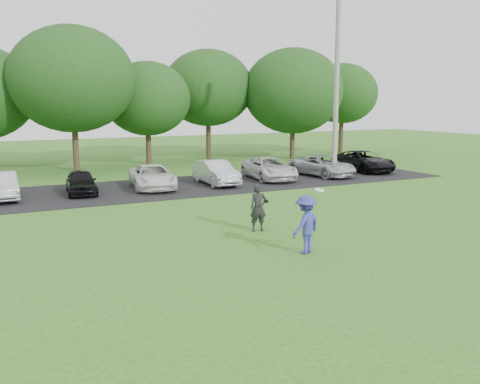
% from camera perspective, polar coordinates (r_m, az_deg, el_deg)
% --- Properties ---
extents(ground, '(100.00, 100.00, 0.00)m').
position_cam_1_polar(ground, '(14.70, 6.23, -7.07)').
color(ground, '#2C671D').
rests_on(ground, ground).
extents(parking_lot, '(32.00, 6.50, 0.03)m').
position_cam_1_polar(parking_lot, '(26.28, -9.41, 0.36)').
color(parking_lot, black).
rests_on(parking_lot, ground).
extents(utility_pole, '(0.28, 0.28, 10.57)m').
position_cam_1_polar(utility_pole, '(29.80, 10.27, 11.60)').
color(utility_pole, gray).
rests_on(utility_pole, ground).
extents(frisbee_player, '(1.22, 0.97, 1.86)m').
position_cam_1_polar(frisbee_player, '(15.02, 7.03, -3.45)').
color(frisbee_player, '#343994').
rests_on(frisbee_player, ground).
extents(camera_bystander, '(0.62, 0.47, 1.56)m').
position_cam_1_polar(camera_bystander, '(17.47, 1.97, -1.67)').
color(camera_bystander, black).
rests_on(camera_bystander, ground).
extents(parked_cars, '(28.81, 4.98, 1.22)m').
position_cam_1_polar(parked_cars, '(26.67, -7.12, 1.86)').
color(parked_cars, white).
rests_on(parked_cars, parking_lot).
extents(tree_row, '(42.39, 9.85, 8.64)m').
position_cam_1_polar(tree_row, '(35.74, -12.10, 10.60)').
color(tree_row, '#38281C').
rests_on(tree_row, ground).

